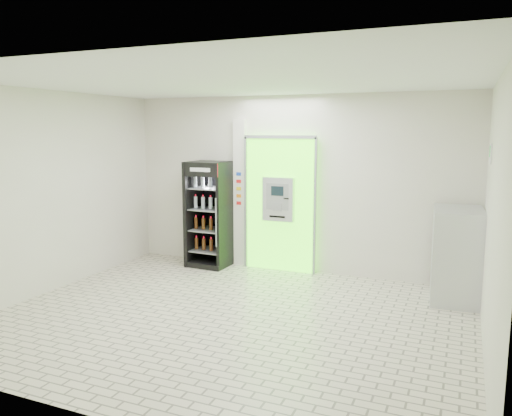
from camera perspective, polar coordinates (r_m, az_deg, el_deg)
The scene contains 7 objects.
ground at distance 6.65m, azimuth -2.95°, elevation -12.41°, with size 6.00×6.00×0.00m, color beige.
room_shell at distance 6.22m, azimuth -3.09°, elevation 3.61°, with size 6.00×6.00×6.00m.
atm_assembly at distance 8.59m, azimuth 2.80°, elevation 0.56°, with size 1.30×0.24×2.33m.
pillar at distance 8.90m, azimuth -1.83°, elevation 1.69°, with size 0.22×0.11×2.60m.
beverage_cooler at distance 8.93m, azimuth -5.29°, elevation -0.92°, with size 0.72×0.68×1.87m.
steel_cabinet at distance 7.67m, azimuth 21.94°, elevation -4.98°, with size 0.73×1.03×1.32m.
exit_sign at distance 6.98m, azimuth 25.25°, elevation 5.66°, with size 0.02×0.22×0.26m.
Camera 1 is at (2.71, -5.57, 2.41)m, focal length 35.00 mm.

